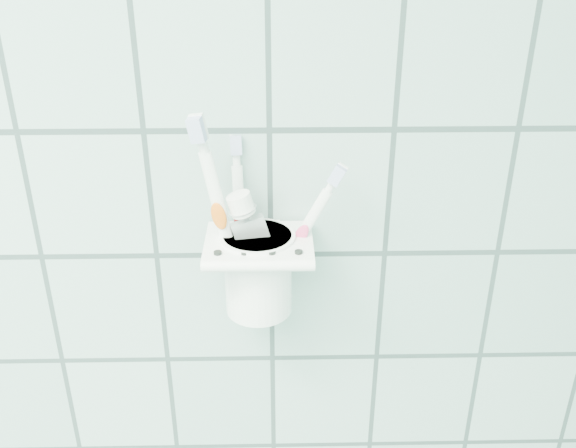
{
  "coord_description": "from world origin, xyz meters",
  "views": [
    {
      "loc": [
        0.67,
        0.55,
        1.62
      ],
      "look_at": [
        0.68,
        1.1,
        1.34
      ],
      "focal_mm": 40.0,
      "sensor_mm": 36.0,
      "label": 1
    }
  ],
  "objects_px": {
    "holder_bracket": "(259,245)",
    "toothbrush_pink": "(239,212)",
    "toothbrush_orange": "(263,224)",
    "toothpaste_tube": "(275,239)",
    "cup": "(258,270)",
    "toothbrush_blue": "(242,227)"
  },
  "relations": [
    {
      "from": "holder_bracket",
      "to": "toothbrush_blue",
      "type": "distance_m",
      "value": 0.03
    },
    {
      "from": "holder_bracket",
      "to": "toothbrush_pink",
      "type": "relative_size",
      "value": 0.51
    },
    {
      "from": "holder_bracket",
      "to": "toothbrush_blue",
      "type": "height_order",
      "value": "toothbrush_blue"
    },
    {
      "from": "toothbrush_pink",
      "to": "toothbrush_orange",
      "type": "relative_size",
      "value": 1.24
    },
    {
      "from": "cup",
      "to": "toothbrush_orange",
      "type": "bearing_deg",
      "value": 61.57
    },
    {
      "from": "toothbrush_pink",
      "to": "holder_bracket",
      "type": "bearing_deg",
      "value": 0.02
    },
    {
      "from": "holder_bracket",
      "to": "toothpaste_tube",
      "type": "bearing_deg",
      "value": 10.87
    },
    {
      "from": "toothbrush_pink",
      "to": "toothbrush_blue",
      "type": "distance_m",
      "value": 0.02
    },
    {
      "from": "cup",
      "to": "toothbrush_orange",
      "type": "relative_size",
      "value": 0.53
    },
    {
      "from": "toothpaste_tube",
      "to": "toothbrush_blue",
      "type": "bearing_deg",
      "value": 165.86
    },
    {
      "from": "toothpaste_tube",
      "to": "toothbrush_pink",
      "type": "bearing_deg",
      "value": 168.3
    },
    {
      "from": "toothbrush_pink",
      "to": "toothbrush_blue",
      "type": "relative_size",
      "value": 1.2
    },
    {
      "from": "holder_bracket",
      "to": "toothpaste_tube",
      "type": "height_order",
      "value": "toothpaste_tube"
    },
    {
      "from": "toothbrush_blue",
      "to": "toothbrush_orange",
      "type": "distance_m",
      "value": 0.02
    },
    {
      "from": "holder_bracket",
      "to": "toothpaste_tube",
      "type": "relative_size",
      "value": 0.77
    },
    {
      "from": "toothbrush_pink",
      "to": "toothpaste_tube",
      "type": "relative_size",
      "value": 1.52
    },
    {
      "from": "cup",
      "to": "toothpaste_tube",
      "type": "relative_size",
      "value": 0.64
    },
    {
      "from": "toothbrush_orange",
      "to": "toothbrush_pink",
      "type": "bearing_deg",
      "value": -134.54
    },
    {
      "from": "cup",
      "to": "toothbrush_orange",
      "type": "xyz_separation_m",
      "value": [
        0.01,
        0.01,
        0.05
      ]
    },
    {
      "from": "cup",
      "to": "toothbrush_pink",
      "type": "relative_size",
      "value": 0.42
    },
    {
      "from": "cup",
      "to": "toothbrush_pink",
      "type": "distance_m",
      "value": 0.07
    },
    {
      "from": "toothbrush_pink",
      "to": "toothbrush_orange",
      "type": "bearing_deg",
      "value": 35.73
    }
  ]
}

